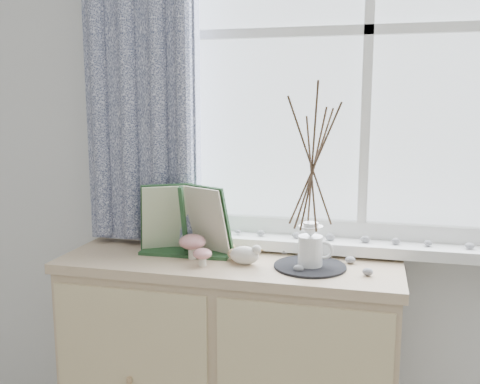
{
  "coord_description": "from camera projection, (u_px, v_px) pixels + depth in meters",
  "views": [
    {
      "loc": [
        0.33,
        -0.02,
        1.4
      ],
      "look_at": [
        -0.1,
        1.7,
        1.1
      ],
      "focal_mm": 40.0,
      "sensor_mm": 36.0,
      "label": 1
    }
  ],
  "objects": [
    {
      "name": "wooden_eggs",
      "position": [
        231.0,
        251.0,
        1.91
      ],
      "size": [
        0.09,
        0.11,
        0.06
      ],
      "color": "tan",
      "rests_on": "sideboard"
    },
    {
      "name": "songbird_figurine",
      "position": [
        245.0,
        254.0,
        1.83
      ],
      "size": [
        0.14,
        0.06,
        0.07
      ],
      "primitive_type": null,
      "rotation": [
        0.0,
        0.0,
        -0.01
      ],
      "color": "silver",
      "rests_on": "sideboard"
    },
    {
      "name": "botanical_book",
      "position": [
        182.0,
        221.0,
        1.9
      ],
      "size": [
        0.39,
        0.14,
        0.27
      ],
      "primitive_type": null,
      "rotation": [
        0.0,
        0.0,
        0.03
      ],
      "color": "#1F4122",
      "rests_on": "sideboard"
    },
    {
      "name": "twig_pitcher",
      "position": [
        312.0,
        162.0,
        1.74
      ],
      "size": [
        0.23,
        0.23,
        0.62
      ],
      "rotation": [
        0.0,
        0.0,
        -0.03
      ],
      "color": "white",
      "rests_on": "crocheted_doily"
    },
    {
      "name": "toadstool_cluster",
      "position": [
        195.0,
        246.0,
        1.87
      ],
      "size": [
        0.14,
        0.15,
        0.09
      ],
      "color": "beige",
      "rests_on": "sideboard"
    },
    {
      "name": "sideboard",
      "position": [
        230.0,
        369.0,
        1.97
      ],
      "size": [
        1.2,
        0.45,
        0.85
      ],
      "color": "tan",
      "rests_on": "ground"
    },
    {
      "name": "crocheted_doily",
      "position": [
        310.0,
        266.0,
        1.8
      ],
      "size": [
        0.24,
        0.24,
        0.01
      ],
      "primitive_type": "cylinder",
      "color": "black",
      "rests_on": "sideboard"
    },
    {
      "name": "sideboard_pebbles",
      "position": [
        322.0,
        261.0,
        1.83
      ],
      "size": [
        0.33,
        0.23,
        0.02
      ],
      "color": "gray",
      "rests_on": "sideboard"
    }
  ]
}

